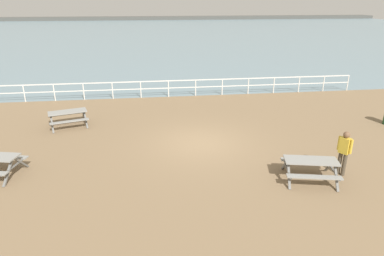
% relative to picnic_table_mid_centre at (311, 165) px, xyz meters
% --- Properties ---
extents(ground_plane, '(30.00, 24.00, 0.20)m').
position_rel_picnic_table_mid_centre_xyz_m(ground_plane, '(-3.27, 3.69, -0.68)').
color(ground_plane, '#846B4C').
extents(sea_band, '(142.00, 90.00, 0.01)m').
position_rel_picnic_table_mid_centre_xyz_m(sea_band, '(-3.27, 56.44, -0.58)').
color(sea_band, gray).
rests_on(sea_band, ground).
extents(distant_shoreline, '(142.00, 6.00, 1.80)m').
position_rel_picnic_table_mid_centre_xyz_m(distant_shoreline, '(-3.27, 99.44, -0.58)').
color(distant_shoreline, '#4C4C47').
rests_on(distant_shoreline, ground).
extents(seaward_railing, '(23.07, 0.07, 1.08)m').
position_rel_picnic_table_mid_centre_xyz_m(seaward_railing, '(-3.27, 11.44, 0.16)').
color(seaward_railing, white).
rests_on(seaward_railing, ground).
extents(picnic_table_mid_centre, '(2.09, 1.87, 0.80)m').
position_rel_picnic_table_mid_centre_xyz_m(picnic_table_mid_centre, '(0.00, 0.00, 0.00)').
color(picnic_table_mid_centre, gray).
rests_on(picnic_table_mid_centre, ground).
extents(picnic_table_far_left, '(2.16, 1.96, 0.80)m').
position_rel_picnic_table_mid_centre_xyz_m(picnic_table_far_left, '(-9.45, 6.68, 0.00)').
color(picnic_table_far_left, gray).
rests_on(picnic_table_far_left, ground).
extents(visitor, '(0.37, 0.46, 1.66)m').
position_rel_picnic_table_mid_centre_xyz_m(visitor, '(1.30, 0.21, 0.36)').
color(visitor, '#4C4233').
rests_on(visitor, ground).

